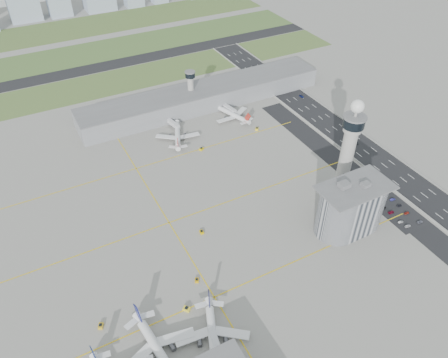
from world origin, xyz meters
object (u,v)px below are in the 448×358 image
jet_bridge_far_0 (169,122)px  car_lot_7 (407,213)px  tug_5 (257,129)px  airplane_far_a (177,132)px  jet_bridge_far_1 (225,107)px  car_lot_5 (368,194)px  car_hw_2 (302,96)px  tug_4 (201,149)px  tug_2 (197,280)px  car_lot_8 (399,205)px  control_tower (349,143)px  tug_1 (187,309)px  airplane_near_b (158,347)px  car_lot_2 (391,212)px  tug_0 (101,326)px  car_lot_11 (376,186)px  car_hw_1 (356,143)px  car_lot_1 (401,222)px  airplane_far_b (232,112)px  car_hw_4 (253,73)px  car_lot_4 (374,199)px  car_lot_3 (383,208)px  car_lot_9 (393,199)px  airplane_near_c (212,334)px  car_lot_6 (420,222)px  car_lot_0 (408,226)px  secondary_tower (191,86)px  jet_bridge_near_2 (220,357)px  tug_3 (202,232)px  admin_building (351,207)px  car_lot_10 (385,193)px

jet_bridge_far_0 → car_lot_7: jet_bridge_far_0 is taller
tug_5 → car_lot_7: bearing=-36.7°
airplane_far_a → jet_bridge_far_1: (51.29, 20.46, -2.68)m
car_lot_5 → car_hw_2: car_hw_2 is taller
tug_4 → car_hw_2: tug_4 is taller
tug_2 → car_lot_8: 136.74m
control_tower → tug_1: (-127.37, -38.30, -34.03)m
airplane_near_b → car_lot_2: size_ratio=10.85×
control_tower → tug_0: (-167.26, -27.69, -34.12)m
tug_0 → car_lot_11: tug_0 is taller
car_hw_1 → car_hw_2: size_ratio=0.78×
car_lot_1 → tug_0: bearing=89.8°
airplane_far_b → car_hw_4: (57.12, 61.62, -4.80)m
jet_bridge_far_0 → tug_0: 180.21m
car_lot_4 → car_lot_8: size_ratio=1.18×
car_hw_2 → tug_5: bearing=-158.8°
car_lot_3 → car_lot_9: 11.44m
car_lot_3 → car_hw_1: size_ratio=1.16×
car_hw_2 → airplane_near_c: bearing=-137.6°
car_lot_2 → car_lot_6: size_ratio=1.05×
car_lot_1 → car_lot_6: car_lot_1 is taller
jet_bridge_far_0 → tug_4: 43.73m
car_lot_0 → car_lot_3: 18.64m
tug_0 → car_hw_1: tug_0 is taller
tug_1 → secondary_tower: bearing=26.1°
control_tower → jet_bridge_far_0: (-70.00, 124.00, -32.19)m
car_lot_9 → car_hw_2: size_ratio=0.80×
jet_bridge_far_1 → car_lot_11: 141.03m
jet_bridge_near_2 → tug_3: 79.00m
jet_bridge_near_2 → car_lot_3: (135.44, 40.08, -2.24)m
tug_0 → tug_2: 51.76m
car_lot_2 → tug_5: bearing=15.0°
admin_building → car_lot_2: 35.41m
car_lot_10 → car_hw_4: car_lot_10 is taller
car_lot_8 → car_lot_11: 21.04m
jet_bridge_near_2 → jet_bridge_far_0: 200.68m
airplane_near_b → airplane_far_b: size_ratio=1.15×
airplane_near_c → car_lot_11: size_ratio=10.94×
airplane_near_c → tug_3: size_ratio=14.17×
tug_2 → car_lot_2: tug_2 is taller
admin_building → car_lot_4: 35.74m
airplane_far_a → car_lot_9: bearing=-122.4°
car_lot_0 → tug_5: bearing=18.6°
airplane_far_b → car_lot_3: bearing=174.7°
tug_5 → car_lot_8: (33.08, -117.03, -0.41)m
tug_5 → car_lot_1: (22.93, -128.15, -0.40)m
tug_1 → car_lot_6: tug_1 is taller
admin_building → tug_3: (-78.31, 35.33, -14.45)m
tug_2 → car_lot_4: (126.69, 4.54, -0.15)m
car_lot_0 → car_hw_4: car_lot_0 is taller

